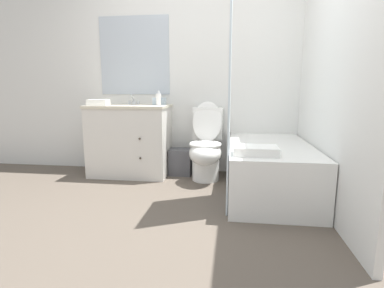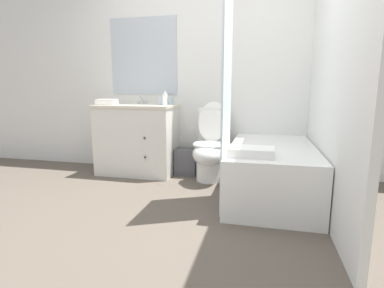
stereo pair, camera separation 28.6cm
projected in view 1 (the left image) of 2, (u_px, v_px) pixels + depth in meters
name	position (u px, v px, depth m)	size (l,w,h in m)	color
ground_plane	(170.00, 226.00, 2.27)	(14.00, 14.00, 0.00)	brown
wall_back	(196.00, 70.00, 3.62)	(8.00, 0.06, 2.50)	silver
wall_right	(324.00, 63.00, 2.65)	(0.05, 2.59, 2.50)	silver
vanity_cabinet	(130.00, 140.00, 3.58)	(0.93, 0.57, 0.84)	silver
sink_faucet	(134.00, 101.00, 3.67)	(0.14, 0.12, 0.12)	silver
toilet	(206.00, 147.00, 3.39)	(0.36, 0.67, 0.88)	white
bathtub	(269.00, 169.00, 2.95)	(0.78, 1.46, 0.49)	white
shower_curtain	(229.00, 96.00, 2.53)	(0.02, 0.55, 1.92)	silver
wastebasket	(181.00, 162.00, 3.62)	(0.26, 0.22, 0.31)	#4C4C51
tissue_box	(160.00, 101.00, 3.57)	(0.14, 0.14, 0.11)	silver
soap_dispenser	(159.00, 99.00, 3.46)	(0.06, 0.06, 0.16)	white
hand_towel_folded	(98.00, 102.00, 3.40)	(0.23, 0.13, 0.07)	white
bath_towel_folded	(255.00, 150.00, 2.45)	(0.36, 0.25, 0.07)	white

